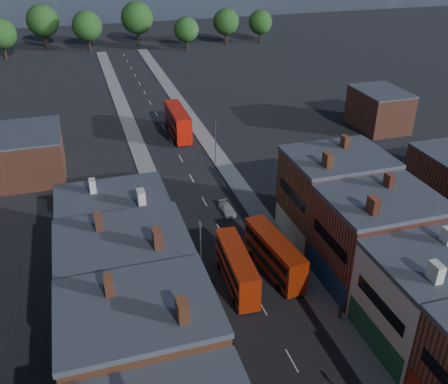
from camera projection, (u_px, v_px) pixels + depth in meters
pavement_west at (159, 201)px, 74.42m from camera, size 3.00×200.00×0.12m
pavement_east at (241, 189)px, 77.77m from camera, size 3.00×200.00×0.12m
lamp_post_2 at (201, 248)px, 55.75m from camera, size 0.25×0.70×8.12m
lamp_post_3 at (215, 139)px, 83.59m from camera, size 0.25×0.70×8.12m
bus_0 at (237, 268)px, 56.34m from camera, size 3.05×10.65×4.55m
bus_1 at (274, 254)px, 58.50m from camera, size 3.72×11.11×4.71m
bus_2 at (178, 122)px, 95.81m from camera, size 3.30×12.55×5.40m
car_2 at (231, 265)px, 59.87m from camera, size 2.57×4.59×1.21m
car_3 at (227, 209)px, 71.39m from camera, size 1.87×4.17×1.19m
ped_1 at (233, 351)px, 47.26m from camera, size 1.03×0.73×1.91m
ped_3 at (341, 311)px, 52.19m from camera, size 0.80×1.12×1.75m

